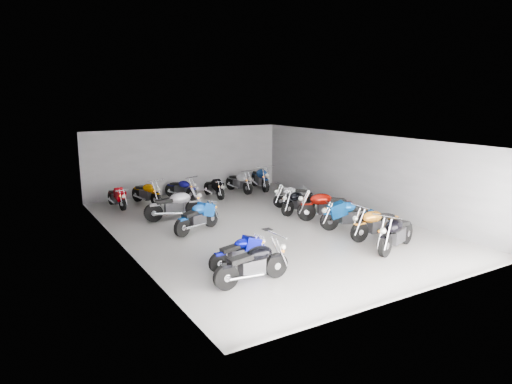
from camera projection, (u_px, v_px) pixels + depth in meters
ground at (260, 226)px, 16.88m from camera, size 14.00×14.00×0.00m
wall_back at (187, 161)px, 22.44m from camera, size 10.00×0.10×3.20m
wall_left at (122, 199)px, 14.05m from camera, size 0.10×14.00×3.20m
wall_right at (362, 172)px, 19.04m from camera, size 0.10×14.00×3.20m
ceiling at (260, 139)px, 16.21m from camera, size 10.00×14.00×0.04m
drain_grate at (267, 229)px, 16.46m from camera, size 0.32×0.32×0.01m
motorcycle_left_a at (253, 264)px, 11.66m from camera, size 2.17×0.43×0.96m
motorcycle_left_b at (240, 252)px, 12.73m from camera, size 1.87×0.39×0.82m
motorcycle_left_e at (198, 217)px, 16.13m from camera, size 2.02×0.99×0.94m
motorcycle_left_f at (175, 205)px, 17.68m from camera, size 2.34×0.53×1.03m
motorcycle_right_a at (396, 233)px, 14.15m from camera, size 2.24×0.94×1.02m
motorcycle_right_b at (376, 223)px, 15.32m from camera, size 2.21×0.44×0.97m
motorcycle_right_c at (349, 215)px, 16.41m from camera, size 2.14×0.84×0.97m
motorcycle_right_d at (326, 206)px, 17.59m from camera, size 2.21×1.11×1.04m
motorcycle_right_e at (299, 201)px, 18.64m from camera, size 2.04×0.67×0.91m
motorcycle_right_f at (293, 196)px, 19.83m from camera, size 1.96×0.45×0.86m
motorcycle_back_a at (117, 197)px, 19.57m from camera, size 0.43×1.94×0.85m
motorcycle_back_b at (147, 193)px, 20.16m from camera, size 0.72×2.11×0.95m
motorcycle_back_c at (181, 189)px, 21.27m from camera, size 0.92×1.90×0.88m
motorcycle_back_d at (214, 188)px, 21.56m from camera, size 0.38×1.93×0.85m
motorcycle_back_e at (239, 182)px, 22.70m from camera, size 0.49×2.16×0.95m
motorcycle_back_f at (260, 178)px, 23.40m from camera, size 0.70×2.38×1.05m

